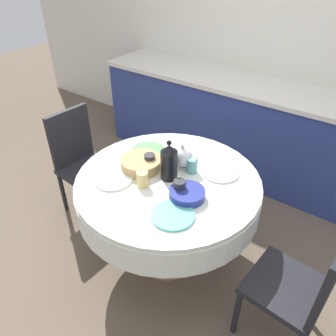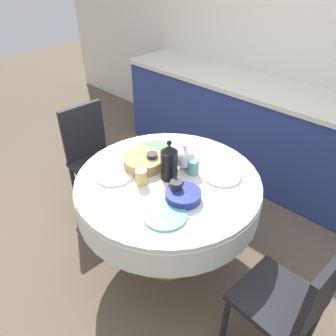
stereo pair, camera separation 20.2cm
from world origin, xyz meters
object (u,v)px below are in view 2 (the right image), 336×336
(coffee_carafe, at_px, (169,162))
(teapot, at_px, (185,158))
(chair_right, at_px, (93,154))
(chair_left, at_px, (293,300))

(coffee_carafe, height_order, teapot, coffee_carafe)
(coffee_carafe, relative_size, teapot, 1.45)
(chair_right, bearing_deg, coffee_carafe, 90.65)
(coffee_carafe, bearing_deg, chair_right, 176.86)
(chair_right, distance_m, coffee_carafe, 1.00)
(chair_right, bearing_deg, chair_left, 89.68)
(chair_left, distance_m, coffee_carafe, 1.01)
(coffee_carafe, xyz_separation_m, teapot, (0.00, 0.15, -0.04))
(chair_right, xyz_separation_m, coffee_carafe, (0.93, -0.05, 0.37))
(chair_right, bearing_deg, teapot, 99.57)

